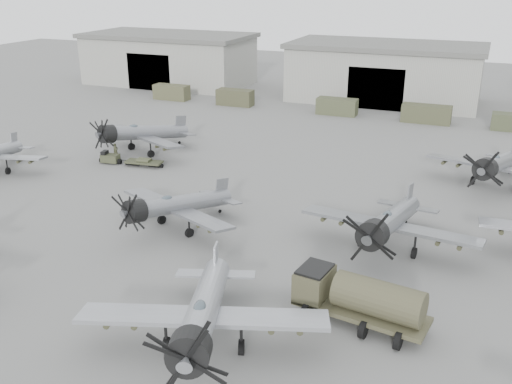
# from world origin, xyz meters

# --- Properties ---
(ground) EXTENTS (220.00, 220.00, 0.00)m
(ground) POSITION_xyz_m (0.00, 0.00, 0.00)
(ground) COLOR slate
(ground) RESTS_ON ground
(hangar_left) EXTENTS (29.00, 14.80, 8.70)m
(hangar_left) POSITION_xyz_m (-38.00, 61.96, 4.37)
(hangar_left) COLOR #9B9B91
(hangar_left) RESTS_ON ground
(hangar_center) EXTENTS (29.00, 14.80, 8.70)m
(hangar_center) POSITION_xyz_m (0.00, 61.96, 4.37)
(hangar_center) COLOR #9B9B91
(hangar_center) RESTS_ON ground
(support_truck_1) EXTENTS (5.57, 2.20, 2.29)m
(support_truck_1) POSITION_xyz_m (-30.79, 50.00, 1.15)
(support_truck_1) COLOR #494930
(support_truck_1) RESTS_ON ground
(support_truck_2) EXTENTS (5.45, 2.20, 2.37)m
(support_truck_2) POSITION_xyz_m (-19.89, 50.00, 1.18)
(support_truck_2) COLOR #3F4029
(support_truck_2) RESTS_ON ground
(support_truck_3) EXTENTS (5.61, 2.20, 2.29)m
(support_truck_3) POSITION_xyz_m (-4.25, 50.00, 1.14)
(support_truck_3) COLOR #41462E
(support_truck_3) RESTS_ON ground
(support_truck_4) EXTENTS (6.38, 2.20, 2.37)m
(support_truck_4) POSITION_xyz_m (7.89, 50.00, 1.19)
(support_truck_4) COLOR #40422B
(support_truck_4) RESTS_ON ground
(aircraft_near_1) EXTENTS (13.19, 11.89, 5.30)m
(aircraft_near_1) POSITION_xyz_m (2.87, -4.99, 2.41)
(aircraft_near_1) COLOR #9DA0A5
(aircraft_near_1) RESTS_ON ground
(aircraft_mid_1) EXTENTS (11.29, 10.21, 4.58)m
(aircraft_mid_1) POSITION_xyz_m (-6.27, 7.86, 2.08)
(aircraft_mid_1) COLOR gray
(aircraft_mid_1) RESTS_ON ground
(aircraft_mid_2) EXTENTS (12.99, 11.69, 5.17)m
(aircraft_mid_2) POSITION_xyz_m (9.76, 10.35, 2.35)
(aircraft_mid_2) COLOR gray
(aircraft_mid_2) RESTS_ON ground
(aircraft_far_0) EXTENTS (12.49, 11.31, 5.10)m
(aircraft_far_0) POSITION_xyz_m (-19.77, 23.94, 2.32)
(aircraft_far_0) COLOR gray
(aircraft_far_0) RESTS_ON ground
(aircraft_far_1) EXTENTS (12.88, 11.60, 5.13)m
(aircraft_far_1) POSITION_xyz_m (16.68, 27.00, 2.33)
(aircraft_far_1) COLOR gray
(aircraft_far_1) RESTS_ON ground
(fuel_tanker) EXTENTS (7.96, 3.64, 2.96)m
(fuel_tanker) POSITION_xyz_m (9.80, 0.96, 1.70)
(fuel_tanker) COLOR #45432D
(fuel_tanker) RESTS_ON ground
(tug_trailer) EXTENTS (6.76, 2.12, 1.34)m
(tug_trailer) POSITION_xyz_m (-19.34, 20.07, 0.50)
(tug_trailer) COLOR #3A3E28
(tug_trailer) RESTS_ON ground
(ground_crew) EXTENTS (0.57, 0.72, 1.74)m
(ground_crew) POSITION_xyz_m (-21.03, 21.25, 0.87)
(ground_crew) COLOR #44472F
(ground_crew) RESTS_ON ground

